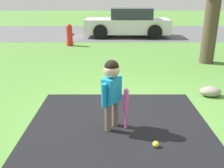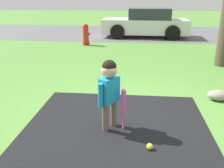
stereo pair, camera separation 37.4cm
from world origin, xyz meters
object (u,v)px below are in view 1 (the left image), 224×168
(fire_hydrant, at_px, (70,35))
(baseball_bat, at_px, (126,103))
(sports_ball, at_px, (156,144))
(parked_car, at_px, (128,23))
(child, at_px, (112,85))

(fire_hydrant, bearing_deg, baseball_bat, -74.01)
(sports_ball, xyz_separation_m, parked_car, (0.19, 9.48, 0.60))
(baseball_bat, bearing_deg, sports_ball, -52.76)
(baseball_bat, bearing_deg, parked_car, 86.39)
(fire_hydrant, height_order, parked_car, parked_car)
(baseball_bat, relative_size, sports_ball, 7.52)
(baseball_bat, height_order, parked_car, parked_car)
(sports_ball, relative_size, fire_hydrant, 0.10)
(sports_ball, distance_m, parked_car, 9.50)
(baseball_bat, distance_m, fire_hydrant, 6.91)
(sports_ball, distance_m, fire_hydrant, 7.51)
(child, bearing_deg, sports_ball, -94.97)
(child, relative_size, baseball_bat, 1.64)
(child, relative_size, fire_hydrant, 1.26)
(baseball_bat, xyz_separation_m, fire_hydrant, (-1.91, 6.65, -0.01))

